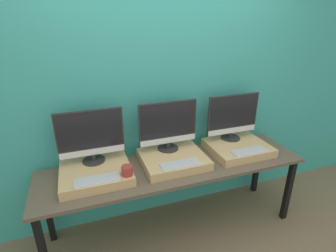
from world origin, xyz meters
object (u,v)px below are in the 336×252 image
mug (127,171)px  monitor_left (91,135)px  keyboard_left (98,180)px  keyboard_center (180,164)px  monitor_center (168,125)px  keyboard_right (249,151)px  monitor_right (233,116)px

mug → monitor_left: bearing=126.5°
keyboard_left → mug: (0.23, 0.00, 0.03)m
keyboard_left → keyboard_center: (0.68, 0.00, 0.00)m
mug → monitor_center: monitor_center is taller
keyboard_center → monitor_left: bearing=155.5°
keyboard_right → monitor_center: bearing=155.5°
mug → keyboard_right: bearing=0.0°
keyboard_left → keyboard_right: same height
monitor_right → keyboard_right: size_ratio=1.60×
monitor_left → monitor_right: (1.36, 0.00, 0.00)m
keyboard_left → monitor_right: monitor_right is taller
keyboard_right → monitor_left: bearing=167.2°
keyboard_left → monitor_center: bearing=24.5°
monitor_center → monitor_right: size_ratio=1.00×
monitor_center → monitor_right: (0.68, 0.00, 0.00)m
monitor_left → monitor_center: size_ratio=1.00×
mug → monitor_center: size_ratio=0.16×
monitor_left → keyboard_left: size_ratio=1.60×
keyboard_left → mug: size_ratio=3.81×
monitor_center → keyboard_right: size_ratio=1.60×
monitor_center → keyboard_center: 0.39m
keyboard_center → monitor_right: bearing=24.5°
keyboard_left → keyboard_center: size_ratio=1.00×
monitor_left → keyboard_right: 1.41m
monitor_center → keyboard_center: size_ratio=1.60×
monitor_left → keyboard_left: (0.00, -0.31, -0.24)m
keyboard_left → keyboard_center: bearing=0.0°
monitor_left → mug: bearing=-53.5°
monitor_left → monitor_center: (0.68, 0.00, 0.00)m
mug → keyboard_center: bearing=0.0°
keyboard_left → monitor_right: 1.41m
monitor_center → monitor_right: bearing=0.0°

